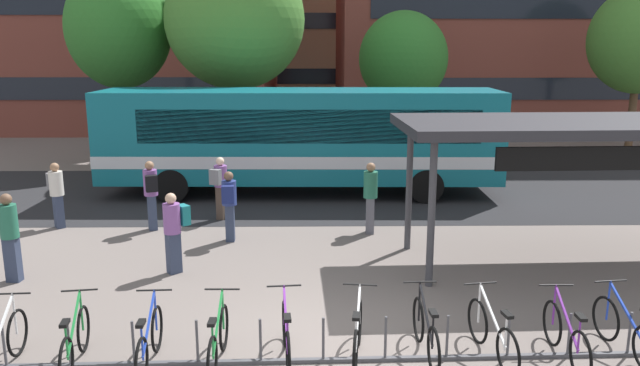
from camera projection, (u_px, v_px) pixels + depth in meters
ground at (334, 347)px, 9.39m from camera, size 200.00×200.00×0.00m
bus_lane_asphalt at (322, 193)px, 19.12m from camera, size 80.00×7.20×0.01m
city_bus at (298, 137)px, 18.72m from camera, size 12.08×2.83×3.20m
bike_rack at (323, 356)px, 8.91m from camera, size 9.97×0.34×0.70m
parked_bicycle_white_0 at (2, 347)px, 8.57m from camera, size 0.52×1.72×0.99m
parked_bicycle_green_1 at (75, 343)px, 8.70m from camera, size 0.52×1.71×0.99m
parked_bicycle_blue_2 at (150, 343)px, 8.70m from camera, size 0.52×1.72×0.99m
parked_bicycle_green_3 at (218, 342)px, 8.73m from camera, size 0.52×1.72×0.99m
parked_bicycle_purple_4 at (286, 337)px, 8.86m from camera, size 0.52×1.72×0.99m
parked_bicycle_white_5 at (357, 336)px, 8.91m from camera, size 0.52×1.71×0.99m
parked_bicycle_black_6 at (426, 333)px, 9.01m from camera, size 0.52×1.72×0.99m
parked_bicycle_white_7 at (492, 334)px, 8.96m from camera, size 0.52×1.71×0.99m
parked_bicycle_purple_8 at (566, 337)px, 8.89m from camera, size 0.52×1.72×0.99m
parked_bicycle_blue_9 at (626, 331)px, 9.05m from camera, size 0.52×1.72×0.99m
transit_shelter at (573, 130)px, 12.33m from camera, size 7.01×3.24×3.04m
commuter_navy_pack_0 at (8, 231)px, 11.78m from camera, size 0.55×0.37×1.77m
commuter_grey_pack_1 at (56, 190)px, 15.34m from camera, size 0.56×0.60×1.67m
commuter_black_pack_2 at (151, 191)px, 15.10m from camera, size 0.47×0.60×1.75m
commuter_navy_pack_3 at (229, 202)px, 14.23m from camera, size 0.35×0.53×1.67m
commuter_red_pack_4 at (370, 192)px, 14.88m from camera, size 0.36×0.54×1.76m
commuter_grey_pack_5 at (220, 184)px, 16.05m from camera, size 0.48×0.60×1.67m
commuter_teal_pack_6 at (174, 227)px, 12.26m from camera, size 0.60×0.57×1.67m
street_tree_0 at (403, 59)px, 25.68m from camera, size 3.72×3.72×5.94m
street_tree_1 at (119, 29)px, 23.09m from camera, size 3.93×3.93×7.40m
street_tree_2 at (640, 40)px, 25.67m from camera, size 4.22×4.22×6.98m
street_tree_3 at (235, 20)px, 22.08m from camera, size 5.03×5.03×7.92m
building_centre_block at (352, 3)px, 48.22m from camera, size 14.71×10.78×15.49m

